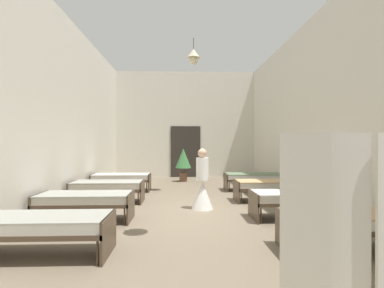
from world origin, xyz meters
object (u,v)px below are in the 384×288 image
at_px(bed_left_row_2, 108,186).
at_px(privacy_screen, 349,227).
at_px(potted_plant, 183,160).
at_px(bed_right_row_2, 270,185).
at_px(bed_left_row_3, 122,178).
at_px(bed_left_row_1, 85,200).
at_px(bed_right_row_0, 347,222).
at_px(bed_right_row_1, 297,198).
at_px(bed_right_row_3, 253,177).
at_px(nurse_near_aisle, 202,187).
at_px(bed_left_row_0, 42,225).

height_order(bed_left_row_2, privacy_screen, privacy_screen).
relative_size(bed_left_row_2, potted_plant, 1.37).
relative_size(bed_left_row_2, bed_right_row_2, 1.00).
distance_m(bed_left_row_2, bed_left_row_3, 1.90).
bearing_deg(bed_left_row_1, bed_left_row_2, 90.00).
bearing_deg(bed_left_row_3, bed_left_row_2, -90.00).
xyz_separation_m(bed_right_row_0, bed_right_row_1, (0.00, 1.90, 0.00)).
distance_m(bed_right_row_0, bed_left_row_1, 4.82).
bearing_deg(bed_right_row_3, nurse_near_aisle, -124.78).
distance_m(bed_left_row_1, potted_plant, 6.56).
xyz_separation_m(bed_right_row_1, bed_right_row_3, (0.00, 3.80, 0.00)).
xyz_separation_m(bed_left_row_3, potted_plant, (2.09, 2.40, 0.46)).
bearing_deg(bed_right_row_1, privacy_screen, -104.88).
bearing_deg(bed_left_row_1, bed_right_row_3, 40.65).
xyz_separation_m(bed_right_row_0, nurse_near_aisle, (-1.93, 2.92, 0.09)).
relative_size(bed_left_row_2, privacy_screen, 1.12).
height_order(bed_left_row_0, bed_right_row_3, same).
bearing_deg(bed_left_row_1, bed_left_row_3, 90.00).
distance_m(bed_right_row_0, bed_left_row_3, 7.22).
xyz_separation_m(bed_right_row_0, bed_right_row_2, (0.00, 3.80, 0.00)).
height_order(bed_right_row_0, privacy_screen, privacy_screen).
bearing_deg(bed_left_row_2, privacy_screen, -57.59).
distance_m(bed_right_row_2, bed_left_row_3, 4.82).
bearing_deg(bed_right_row_2, privacy_screen, -99.84).
distance_m(bed_right_row_3, nurse_near_aisle, 3.39).
relative_size(bed_right_row_1, privacy_screen, 1.12).
distance_m(bed_right_row_1, bed_left_row_2, 4.82).
distance_m(bed_left_row_0, bed_right_row_0, 4.43).
height_order(bed_left_row_2, potted_plant, potted_plant).
bearing_deg(nurse_near_aisle, bed_left_row_2, 154.43).
xyz_separation_m(bed_left_row_0, bed_right_row_2, (4.43, 3.80, 0.00)).
height_order(bed_left_row_0, bed_right_row_2, same).
relative_size(bed_left_row_0, bed_right_row_0, 1.00).
relative_size(bed_left_row_0, bed_left_row_3, 1.00).
relative_size(bed_right_row_2, nurse_near_aisle, 1.28).
bearing_deg(potted_plant, bed_left_row_2, -115.87).
distance_m(bed_right_row_0, nurse_near_aisle, 3.50).
bearing_deg(bed_left_row_3, privacy_screen, -64.77).
height_order(bed_right_row_1, nurse_near_aisle, nurse_near_aisle).
distance_m(bed_right_row_0, potted_plant, 8.45).
relative_size(bed_right_row_0, bed_left_row_2, 1.00).
height_order(bed_left_row_0, privacy_screen, privacy_screen).
height_order(potted_plant, privacy_screen, privacy_screen).
relative_size(bed_right_row_3, nurse_near_aisle, 1.28).
bearing_deg(bed_right_row_0, bed_right_row_1, 90.00).
xyz_separation_m(bed_left_row_0, bed_left_row_3, (0.00, 5.70, 0.00)).
distance_m(nurse_near_aisle, potted_plant, 5.22).
height_order(bed_left_row_0, bed_right_row_1, same).
bearing_deg(potted_plant, bed_left_row_0, -104.44).
bearing_deg(bed_right_row_1, bed_right_row_3, 90.00).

